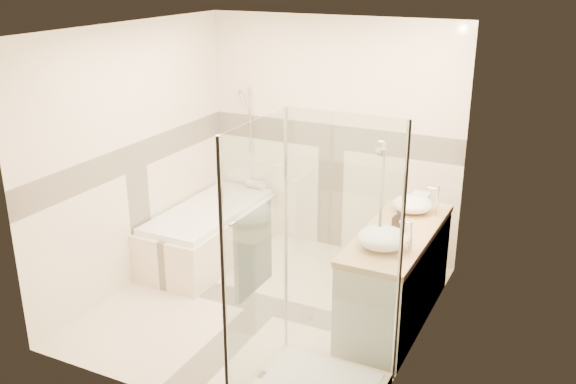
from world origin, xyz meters
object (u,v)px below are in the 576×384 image
at_px(vanity, 396,275).
at_px(vessel_sink_near, 413,204).
at_px(vessel_sink_far, 382,238).
at_px(amenity_bottle_a, 398,220).
at_px(shower_enclosure, 304,330).
at_px(bathtub, 210,230).
at_px(amenity_bottle_b, 399,220).

xyz_separation_m(vanity, vessel_sink_near, (-0.02, 0.48, 0.50)).
relative_size(vessel_sink_far, amenity_bottle_a, 2.38).
relative_size(shower_enclosure, amenity_bottle_a, 11.71).
relative_size(bathtub, vessel_sink_far, 4.11).
height_order(vessel_sink_far, amenity_bottle_a, amenity_bottle_a).
distance_m(vessel_sink_near, amenity_bottle_a, 0.47).
xyz_separation_m(vessel_sink_near, vessel_sink_far, (0.00, -0.87, 0.01)).
distance_m(vessel_sink_far, amenity_bottle_b, 0.46).
xyz_separation_m(bathtub, amenity_bottle_b, (2.13, -0.28, 0.61)).
xyz_separation_m(bathtub, shower_enclosure, (1.86, -1.62, 0.20)).
bearing_deg(vessel_sink_near, vessel_sink_far, -90.00).
relative_size(amenity_bottle_a, amenity_bottle_b, 1.26).
distance_m(vanity, vessel_sink_near, 0.69).
height_order(vanity, amenity_bottle_a, amenity_bottle_a).
bearing_deg(shower_enclosure, vessel_sink_far, 72.77).
bearing_deg(vanity, bathtub, 170.75).
bearing_deg(vessel_sink_near, shower_enclosure, -98.86).
height_order(bathtub, vessel_sink_far, vessel_sink_far).
height_order(bathtub, amenity_bottle_b, amenity_bottle_b).
height_order(vanity, vessel_sink_near, vessel_sink_near).
bearing_deg(amenity_bottle_a, vessel_sink_near, 90.00).
relative_size(vessel_sink_near, amenity_bottle_b, 2.64).
height_order(vanity, amenity_bottle_b, amenity_bottle_b).
relative_size(bathtub, vanity, 1.05).
bearing_deg(vanity, amenity_bottle_a, 143.32).
distance_m(bathtub, vessel_sink_far, 2.34).
height_order(vanity, vessel_sink_far, vessel_sink_far).
relative_size(shower_enclosure, amenity_bottle_b, 14.72).
bearing_deg(bathtub, vessel_sink_near, 3.48).
distance_m(vanity, amenity_bottle_a, 0.51).
height_order(bathtub, shower_enclosure, shower_enclosure).
bearing_deg(amenity_bottle_b, amenity_bottle_a, -90.00).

